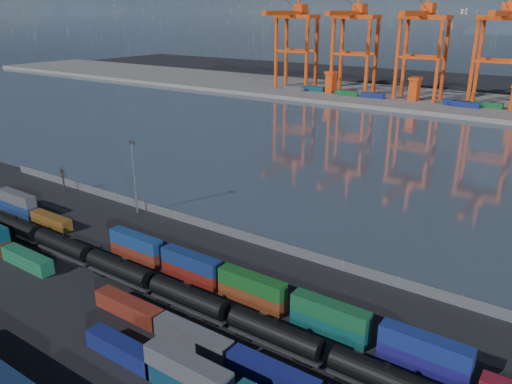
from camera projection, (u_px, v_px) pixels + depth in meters
The scene contains 13 objects.
ground at pixel (145, 307), 76.82m from camera, with size 700.00×700.00×0.00m, color black.
harbor_water at pixel (392, 155), 157.69m from camera, with size 700.00×700.00×0.00m, color #2F3844.
far_quay at pixel (472, 105), 238.23m from camera, with size 700.00×70.00×2.00m, color #514F4C.
container_row_south at pixel (144, 357), 62.71m from camera, with size 140.38×2.44×5.20m.
container_row_mid at pixel (64, 276), 82.85m from camera, with size 141.15×2.51×5.35m.
container_row_north at pixel (201, 273), 82.59m from camera, with size 141.64×2.35×5.01m.
tanker_string at pixel (275, 334), 66.89m from camera, with size 138.27×3.07×4.39m.
waterfront_fence at pixel (250, 238), 98.04m from camera, with size 160.12×0.12×2.20m.
bare_tree at pixel (63, 179), 124.72m from camera, with size 1.84×1.80×7.14m.
yard_light_mast at pixel (134, 173), 109.84m from camera, with size 1.60×0.40×16.60m.
gantry_cranes at pixel (462, 28), 225.38m from camera, with size 197.42×43.05×58.30m.
quay_containers at pixel (440, 102), 232.17m from camera, with size 172.58×10.99×2.60m.
straddle_carriers at pixel (463, 92), 229.55m from camera, with size 140.00×7.00×11.10m.
Camera 1 is at (52.00, -44.34, 42.92)m, focal length 35.00 mm.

